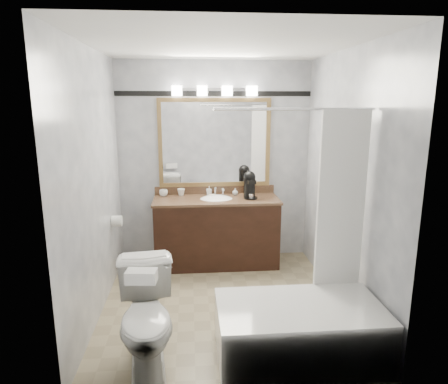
{
  "coord_description": "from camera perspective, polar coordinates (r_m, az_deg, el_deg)",
  "views": [
    {
      "loc": [
        -0.31,
        -3.7,
        2.01
      ],
      "look_at": [
        0.04,
        0.35,
        1.08
      ],
      "focal_mm": 32.0,
      "sensor_mm": 36.0,
      "label": 1
    }
  ],
  "objects": [
    {
      "name": "room",
      "position": [
        3.79,
        -0.13,
        1.28
      ],
      "size": [
        2.42,
        2.62,
        2.52
      ],
      "color": "gray",
      "rests_on": "ground"
    },
    {
      "name": "vanity",
      "position": [
        4.98,
        -1.09,
        -5.49
      ],
      "size": [
        1.53,
        0.58,
        0.97
      ],
      "color": "black",
      "rests_on": "ground"
    },
    {
      "name": "mirror",
      "position": [
        5.02,
        -1.35,
        7.02
      ],
      "size": [
        1.4,
        0.04,
        1.1
      ],
      "color": "#9A7745",
      "rests_on": "room"
    },
    {
      "name": "vanity_light_bar",
      "position": [
        4.94,
        -1.35,
        14.28
      ],
      "size": [
        1.02,
        0.14,
        0.12
      ],
      "color": "silver",
      "rests_on": "room"
    },
    {
      "name": "accent_stripe",
      "position": [
        5.01,
        -1.39,
        13.88
      ],
      "size": [
        2.4,
        0.01,
        0.06
      ],
      "primitive_type": "cube",
      "color": "black",
      "rests_on": "room"
    },
    {
      "name": "bathtub",
      "position": [
        3.41,
        11.02,
        -17.94
      ],
      "size": [
        1.3,
        0.75,
        1.96
      ],
      "color": "white",
      "rests_on": "ground"
    },
    {
      "name": "tp_roll",
      "position": [
        4.64,
        -15.05,
        -4.02
      ],
      "size": [
        0.11,
        0.12,
        0.12
      ],
      "primitive_type": "cylinder",
      "rotation": [
        0.0,
        1.57,
        0.0
      ],
      "color": "white",
      "rests_on": "room"
    },
    {
      "name": "toilet",
      "position": [
        3.24,
        -10.92,
        -17.32
      ],
      "size": [
        0.54,
        0.83,
        0.79
      ],
      "primitive_type": "imported",
      "rotation": [
        0.0,
        0.0,
        0.12
      ],
      "color": "white",
      "rests_on": "ground"
    },
    {
      "name": "tissue_box",
      "position": [
        2.86,
        -11.71,
        -11.69
      ],
      "size": [
        0.22,
        0.14,
        0.09
      ],
      "primitive_type": "cube",
      "rotation": [
        0.0,
        0.0,
        -0.11
      ],
      "color": "white",
      "rests_on": "toilet"
    },
    {
      "name": "coffee_maker",
      "position": [
        4.89,
        3.69,
        1.13
      ],
      "size": [
        0.17,
        0.22,
        0.33
      ],
      "rotation": [
        0.0,
        0.0,
        0.15
      ],
      "color": "black",
      "rests_on": "vanity"
    },
    {
      "name": "cup_left",
      "position": [
        5.03,
        -8.64,
        -0.14
      ],
      "size": [
        0.13,
        0.13,
        0.08
      ],
      "primitive_type": "imported",
      "rotation": [
        0.0,
        0.0,
        0.3
      ],
      "color": "white",
      "rests_on": "vanity"
    },
    {
      "name": "cup_right",
      "position": [
        5.04,
        -6.15,
        -0.01
      ],
      "size": [
        0.1,
        0.1,
        0.09
      ],
      "primitive_type": "imported",
      "rotation": [
        0.0,
        0.0,
        0.04
      ],
      "color": "white",
      "rests_on": "vanity"
    },
    {
      "name": "soap_bottle_a",
      "position": [
        5.02,
        -2.12,
        0.17
      ],
      "size": [
        0.06,
        0.07,
        0.12
      ],
      "primitive_type": "imported",
      "rotation": [
        0.0,
        0.0,
        -0.23
      ],
      "color": "white",
      "rests_on": "vanity"
    },
    {
      "name": "soap_bottle_b",
      "position": [
        5.03,
        1.61,
        0.05
      ],
      "size": [
        0.09,
        0.09,
        0.09
      ],
      "primitive_type": "imported",
      "rotation": [
        0.0,
        0.0,
        -0.26
      ],
      "color": "white",
      "rests_on": "vanity"
    },
    {
      "name": "soap_bar",
      "position": [
        4.98,
        -1.71,
        -0.48
      ],
      "size": [
        0.09,
        0.07,
        0.03
      ],
      "primitive_type": "cube",
      "rotation": [
        0.0,
        0.0,
        0.28
      ],
      "color": "#EDE5C3",
      "rests_on": "vanity"
    }
  ]
}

